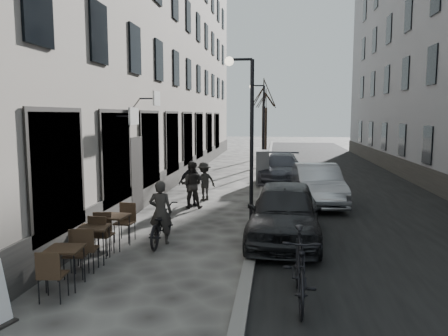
% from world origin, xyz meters
% --- Properties ---
extents(ground, '(120.00, 120.00, 0.00)m').
position_xyz_m(ground, '(0.00, 0.00, 0.00)').
color(ground, '#34312F').
rests_on(ground, ground).
extents(road, '(7.30, 60.00, 0.00)m').
position_xyz_m(road, '(3.85, 16.00, 0.00)').
color(road, black).
rests_on(road, ground).
extents(kerb, '(0.25, 60.00, 0.12)m').
position_xyz_m(kerb, '(0.20, 16.00, 0.06)').
color(kerb, slate).
rests_on(kerb, ground).
extents(building_left, '(4.00, 35.00, 16.00)m').
position_xyz_m(building_left, '(-6.00, 16.50, 8.00)').
color(building_left, gray).
rests_on(building_left, ground).
extents(streetlamp_near, '(0.90, 0.28, 5.09)m').
position_xyz_m(streetlamp_near, '(-0.17, 6.00, 3.16)').
color(streetlamp_near, black).
rests_on(streetlamp_near, ground).
extents(streetlamp_far, '(0.90, 0.28, 5.09)m').
position_xyz_m(streetlamp_far, '(-0.17, 18.00, 3.16)').
color(streetlamp_far, black).
rests_on(streetlamp_far, ground).
extents(tree_near, '(2.40, 2.40, 5.70)m').
position_xyz_m(tree_near, '(-0.10, 21.00, 4.66)').
color(tree_near, black).
rests_on(tree_near, ground).
extents(tree_far, '(2.40, 2.40, 5.70)m').
position_xyz_m(tree_far, '(-0.10, 27.00, 4.66)').
color(tree_far, black).
rests_on(tree_far, ground).
extents(bistro_set_a, '(0.71, 1.63, 0.94)m').
position_xyz_m(bistro_set_a, '(-3.26, 0.30, 0.49)').
color(bistro_set_a, black).
rests_on(bistro_set_a, ground).
extents(bistro_set_b, '(0.76, 1.69, 0.97)m').
position_xyz_m(bistro_set_b, '(-3.34, 1.81, 0.50)').
color(bistro_set_b, black).
rests_on(bistro_set_b, ground).
extents(bistro_set_c, '(0.75, 1.72, 1.00)m').
position_xyz_m(bistro_set_c, '(-3.27, 2.86, 0.51)').
color(bistro_set_c, black).
rests_on(bistro_set_c, ground).
extents(utility_cabinet, '(0.66, 1.13, 1.65)m').
position_xyz_m(utility_cabinet, '(0.10, 13.31, 0.82)').
color(utility_cabinet, '#5A5A5C').
rests_on(utility_cabinet, ground).
extents(bicycle, '(0.69, 1.94, 1.02)m').
position_xyz_m(bicycle, '(-2.20, 3.39, 0.51)').
color(bicycle, black).
rests_on(bicycle, ground).
extents(cyclist_rider, '(0.61, 0.40, 1.66)m').
position_xyz_m(cyclist_rider, '(-2.20, 3.39, 0.83)').
color(cyclist_rider, '#2B2825').
rests_on(cyclist_rider, ground).
extents(pedestrian_near, '(0.84, 0.67, 1.69)m').
position_xyz_m(pedestrian_near, '(-2.25, 7.81, 0.84)').
color(pedestrian_near, black).
rests_on(pedestrian_near, ground).
extents(pedestrian_mid, '(1.11, 1.05, 1.50)m').
position_xyz_m(pedestrian_mid, '(-2.03, 9.27, 0.75)').
color(pedestrian_mid, black).
rests_on(pedestrian_mid, ground).
extents(pedestrian_far, '(1.03, 0.91, 1.68)m').
position_xyz_m(pedestrian_far, '(-2.33, 8.11, 0.84)').
color(pedestrian_far, black).
rests_on(pedestrian_far, ground).
extents(car_near, '(2.07, 4.69, 1.57)m').
position_xyz_m(car_near, '(1.00, 4.04, 0.78)').
color(car_near, black).
rests_on(car_near, ground).
extents(car_mid, '(1.88, 4.61, 1.49)m').
position_xyz_m(car_mid, '(2.30, 9.10, 0.74)').
color(car_mid, '#97999F').
rests_on(car_mid, ground).
extents(car_far, '(2.27, 4.91, 1.39)m').
position_xyz_m(car_far, '(1.00, 14.24, 0.69)').
color(car_far, '#3C3D47').
rests_on(car_far, ground).
extents(moped, '(0.63, 2.20, 1.32)m').
position_xyz_m(moped, '(1.20, 0.14, 0.66)').
color(moped, black).
rests_on(moped, ground).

